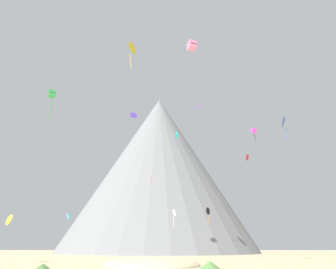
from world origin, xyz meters
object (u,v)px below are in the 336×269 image
Objects in this scene: kite_yellow_high at (131,48)px; kite_gold_low at (8,219)px; rock_massif at (161,176)px; kite_white_low at (174,215)px; bush_near_right at (210,265)px; kite_indigo_high at (133,116)px; kite_cyan_low at (68,216)px; kite_rainbow_low at (151,180)px; kite_red_mid at (247,157)px; kite_violet_high at (198,107)px; kite_pink_high at (192,46)px; kite_blue_mid at (284,122)px; kite_black_low at (207,211)px; bush_mid_center at (43,267)px; kite_green_mid at (52,94)px; kite_magenta_mid at (254,131)px; kite_teal_high at (176,135)px.

kite_yellow_high is 2.96× the size of kite_gold_low.
rock_massif is at bearing 114.37° from kite_gold_low.
rock_massif is 23.15× the size of kite_white_low.
kite_indigo_high is at bearing 110.09° from bush_near_right.
kite_rainbow_low is at bearing 36.57° from kite_cyan_low.
rock_massif is 62.48× the size of kite_red_mid.
kite_violet_high is 0.50× the size of kite_gold_low.
kite_pink_high is at bearing -157.47° from kite_violet_high.
kite_cyan_low is (-23.93, -0.93, -0.38)m from kite_white_low.
kite_blue_mid is 30.35m from kite_rainbow_low.
kite_yellow_high is (-2.63, -74.28, 8.70)m from rock_massif.
kite_black_low is at bearing 75.27° from kite_gold_low.
rock_massif is 50.89m from kite_indigo_high.
kite_rainbow_low is at bearing 116.68° from bush_near_right.
kite_blue_mid is 3.71× the size of kite_cyan_low.
kite_black_low is at bearing 157.36° from kite_indigo_high.
kite_indigo_high reaches higher than kite_cyan_low.
bush_mid_center is 0.37× the size of kite_yellow_high.
bush_mid_center is 52.47m from kite_violet_high.
kite_indigo_high is 0.50× the size of kite_white_low.
kite_green_mid reaches higher than kite_black_low.
kite_teal_high is (-15.50, 22.53, 6.66)m from kite_magenta_mid.
kite_yellow_high is 1.55× the size of kite_black_low.
bush_mid_center is 46.95m from kite_black_low.
kite_magenta_mid is (12.96, 14.55, -10.38)m from kite_pink_high.
rock_massif is 25.73× the size of kite_black_low.
kite_teal_high is at bearing -107.88° from kite_black_low.
rock_massif reaches higher than kite_white_low.
kite_teal_high reaches higher than kite_rainbow_low.
bush_mid_center is 0.57× the size of kite_black_low.
kite_green_mid is 0.99× the size of kite_blue_mid.
kite_green_mid is at bearing 4.10° from kite_cyan_low.
kite_green_mid is (-22.83, 8.26, 24.50)m from bush_near_right.
kite_indigo_high is 14.37m from kite_teal_high.
kite_blue_mid is at bearing 83.24° from kite_black_low.
kite_indigo_high reaches higher than bush_near_right.
bush_near_right is at bearing -84.24° from rock_massif.
kite_black_low is 2.43× the size of kite_rainbow_low.
bush_near_right is 0.03× the size of rock_massif.
rock_massif reaches higher than kite_teal_high.
kite_rainbow_low is (1.40, -73.55, -15.67)m from rock_massif.
kite_white_low is (-3.85, 38.30, 8.71)m from bush_near_right.
kite_violet_high is 28.94m from kite_rainbow_low.
kite_green_mid is at bearing -22.28° from kite_white_low.
bush_mid_center is 53.04m from kite_indigo_high.
kite_black_low is 0.76× the size of kite_teal_high.
kite_cyan_low is (-27.78, 37.37, 8.33)m from bush_near_right.
kite_rainbow_low is at bearing 126.71° from kite_yellow_high.
kite_white_low is 2.70× the size of kite_rainbow_low.
bush_mid_center is 1.38× the size of kite_red_mid.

